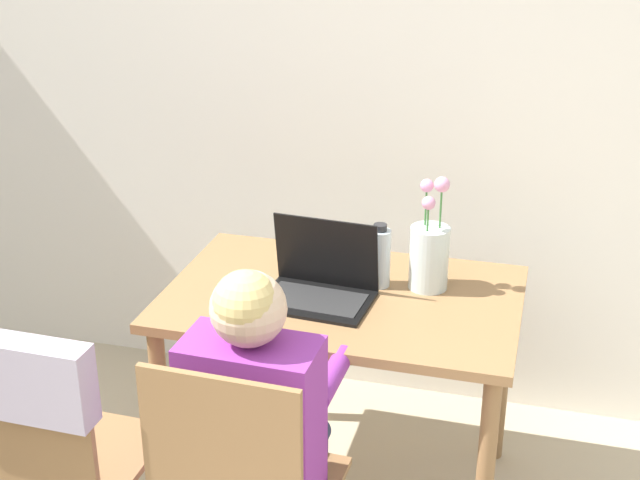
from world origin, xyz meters
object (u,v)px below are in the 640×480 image
Objects in this scene: laptop at (320,280)px; flower_vase at (429,253)px; water_bottle at (379,257)px; chair_spare at (42,430)px; person_seated at (259,407)px.

flower_vase is at bearing 30.53° from laptop.
flower_vase is 0.15m from water_bottle.
water_bottle is (0.68, 0.82, 0.19)m from chair_spare.
chair_spare is at bearing 18.66° from person_seated.
person_seated is at bearing -86.90° from laptop.
person_seated is 0.77m from flower_vase.
person_seated is 0.55m from laptop.
water_bottle is at bearing -128.54° from chair_spare.
person_seated is 0.70m from water_bottle.
laptop reaches higher than chair_spare.
laptop is at bearing -153.49° from flower_vase.
flower_vase is at bearing -133.26° from chair_spare.
flower_vase is (0.31, 0.69, 0.16)m from person_seated.
laptop is at bearing -126.00° from chair_spare.
water_bottle is (-0.15, -0.03, -0.02)m from flower_vase.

